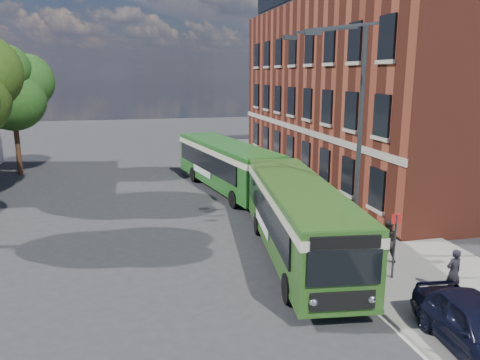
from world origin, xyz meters
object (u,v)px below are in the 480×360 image
object	(u,v)px
bus_rear	(226,162)
parked_car	(478,327)
street_lamp	(351,141)
bus_front	(298,213)

from	to	relation	value
bus_rear	parked_car	world-z (taller)	bus_rear
street_lamp	bus_rear	xyz separation A→B (m)	(-2.15, 12.41, -2.96)
bus_front	parked_car	size ratio (longest dim) A/B	2.69
street_lamp	parked_car	world-z (taller)	street_lamp
bus_front	bus_rear	size ratio (longest dim) A/B	0.97
street_lamp	bus_rear	world-z (taller)	street_lamp
street_lamp	bus_front	world-z (taller)	street_lamp
street_lamp	bus_front	xyz separation A→B (m)	(-1.69, 0.84, -2.96)
bus_front	street_lamp	bearing A→B (deg)	-26.57
bus_rear	parked_car	size ratio (longest dim) A/B	2.77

